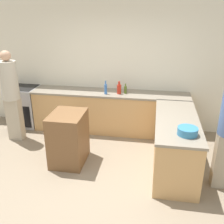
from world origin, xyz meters
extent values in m
plane|color=gray|center=(0.00, 0.00, 0.00)|extent=(14.00, 14.00, 0.00)
cube|color=silver|center=(0.00, 2.22, 1.35)|extent=(8.00, 0.06, 2.70)
cube|color=tan|center=(0.00, 1.89, 0.43)|extent=(3.31, 0.59, 0.85)
cube|color=gray|center=(0.00, 1.89, 0.87)|extent=(3.34, 0.62, 0.04)
cube|color=tan|center=(1.32, 0.69, 0.43)|extent=(0.66, 1.81, 0.85)
cube|color=gray|center=(1.32, 0.69, 0.87)|extent=(0.69, 1.84, 0.04)
cube|color=#ADADB2|center=(-2.00, 1.89, 0.45)|extent=(0.66, 0.59, 0.89)
cube|color=black|center=(-2.00, 1.59, 0.31)|extent=(0.55, 0.01, 0.50)
cube|color=black|center=(-2.00, 1.89, 0.90)|extent=(0.60, 0.55, 0.01)
cube|color=brown|center=(-0.49, 0.54, 0.46)|extent=(0.56, 0.70, 0.91)
cylinder|color=teal|center=(1.43, 0.14, 0.95)|extent=(0.29, 0.29, 0.11)
cylinder|color=#386BB7|center=(-0.06, 1.76, 0.99)|extent=(0.06, 0.06, 0.20)
cylinder|color=#386BB7|center=(-0.06, 1.76, 1.13)|extent=(0.03, 0.03, 0.08)
cylinder|color=red|center=(0.20, 1.83, 0.99)|extent=(0.09, 0.09, 0.19)
cylinder|color=red|center=(0.20, 1.83, 1.12)|extent=(0.04, 0.04, 0.07)
cylinder|color=#475B1E|center=(0.33, 1.87, 0.97)|extent=(0.06, 0.06, 0.15)
cylinder|color=#475B1E|center=(0.33, 1.87, 1.07)|extent=(0.03, 0.03, 0.06)
cube|color=#ADA38E|center=(-1.85, 1.19, 0.44)|extent=(0.30, 0.18, 0.88)
cylinder|color=#B7B2A3|center=(-1.85, 1.19, 1.25)|extent=(0.33, 0.33, 0.75)
sphere|color=tan|center=(-1.85, 1.19, 1.72)|extent=(0.20, 0.20, 0.20)
camera|label=1|loc=(0.94, -3.30, 2.58)|focal=42.00mm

